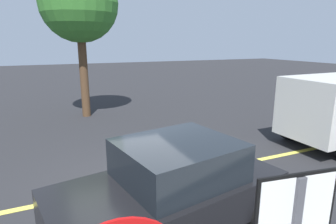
% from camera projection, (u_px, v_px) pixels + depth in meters
% --- Properties ---
extents(ground_plane, '(80.00, 80.00, 0.00)m').
position_uv_depth(ground_plane, '(127.00, 187.00, 6.51)').
color(ground_plane, '#262628').
extents(lane_marking_centre, '(28.00, 0.16, 0.01)m').
position_uv_depth(lane_marking_centre, '(235.00, 165.00, 7.68)').
color(lane_marking_centre, '#E0D14C').
extents(car_black_approaching, '(4.22, 2.67, 1.62)m').
position_uv_depth(car_black_approaching, '(171.00, 188.00, 4.86)').
color(car_black_approaching, black).
rests_on(car_black_approaching, ground_plane).
extents(tree_left_verge, '(3.21, 3.21, 6.40)m').
position_uv_depth(tree_left_verge, '(79.00, 4.00, 11.67)').
color(tree_left_verge, '#513823').
rests_on(tree_left_verge, ground_plane).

